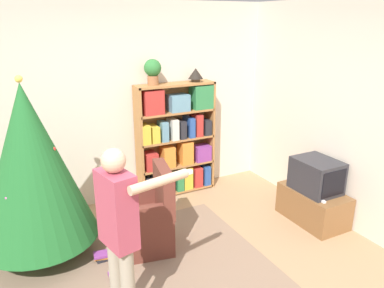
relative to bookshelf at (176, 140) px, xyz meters
The scene contains 15 objects.
ground_plane 2.19m from the bookshelf, 112.32° to the right, with size 14.00×14.00×0.00m, color #9E7A56.
wall_back 0.96m from the bookshelf, 164.57° to the left, with size 8.00×0.10×2.60m.
wall_right 2.44m from the bookshelf, 52.60° to the right, with size 0.10×8.00×2.60m.
area_rug 2.12m from the bookshelf, 126.48° to the right, with size 2.66×2.14×0.01m.
bookshelf is the anchor object (origin of this frame).
tv_stand 1.97m from the bookshelf, 52.87° to the right, with size 0.48×0.81×0.40m.
television 1.89m from the bookshelf, 52.92° to the right, with size 0.43×0.54×0.39m.
game_remote 2.04m from the bookshelf, 60.38° to the right, with size 0.04×0.12×0.02m.
christmas_tree 2.05m from the bookshelf, 159.14° to the right, with size 1.18×1.18×1.89m.
armchair 1.49m from the bookshelf, 127.99° to the right, with size 0.67×0.66×0.92m.
standing_person 2.52m from the bookshelf, 124.59° to the right, with size 0.69×0.46×1.53m.
potted_plant 1.02m from the bookshelf, behind, with size 0.22×0.22×0.33m.
table_lamp 0.94m from the bookshelf, ahead, with size 0.20×0.20×0.18m.
book_pile_near_tree 1.90m from the bookshelf, 140.43° to the right, with size 0.24×0.16×0.08m.
book_pile_by_chair 2.08m from the bookshelf, 131.66° to the right, with size 0.23×0.16×0.08m.
Camera 1 is at (-1.28, -2.57, 2.37)m, focal length 35.00 mm.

